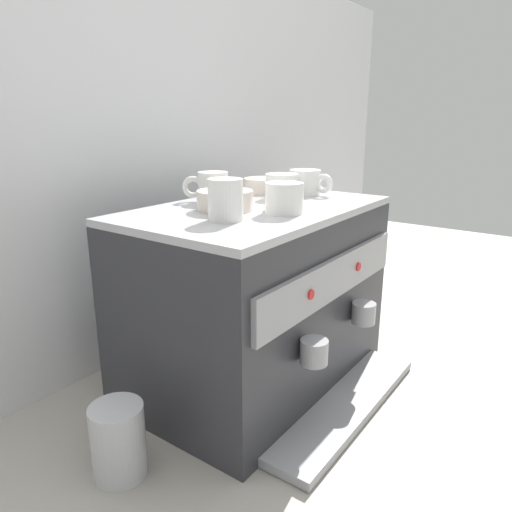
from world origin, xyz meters
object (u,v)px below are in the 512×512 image
object	(u,v)px
ceramic_cup_1	(226,199)
espresso_machine	(258,297)
ceramic_cup_2	(283,186)
milk_pitcher	(118,441)
ceramic_cup_0	(308,182)
ceramic_bowl_1	(264,185)
ceramic_bowl_0	(225,201)
ceramic_cup_4	(284,198)
coffee_grinder	(341,262)
ceramic_cup_3	(211,187)

from	to	relation	value
ceramic_cup_1	espresso_machine	bearing A→B (deg)	12.39
ceramic_cup_2	milk_pitcher	world-z (taller)	ceramic_cup_2
ceramic_cup_0	ceramic_bowl_1	bearing A→B (deg)	105.94
ceramic_cup_1	ceramic_cup_2	world-z (taller)	ceramic_cup_1
ceramic_bowl_0	ceramic_cup_2	bearing A→B (deg)	-4.45
ceramic_bowl_1	ceramic_cup_4	bearing A→B (deg)	-136.84
ceramic_cup_1	ceramic_bowl_0	distance (m)	0.11
ceramic_cup_0	coffee_grinder	world-z (taller)	ceramic_cup_0
espresso_machine	ceramic_cup_1	xyz separation A→B (m)	(-0.15, -0.03, 0.26)
ceramic_cup_3	ceramic_bowl_1	xyz separation A→B (m)	(0.20, -0.02, -0.02)
espresso_machine	ceramic_cup_1	distance (m)	0.31
ceramic_cup_0	ceramic_bowl_1	xyz separation A→B (m)	(-0.03, 0.12, -0.01)
espresso_machine	ceramic_cup_4	bearing A→B (deg)	-107.48
ceramic_cup_3	coffee_grinder	world-z (taller)	ceramic_cup_3
ceramic_cup_4	ceramic_bowl_0	world-z (taller)	ceramic_cup_4
ceramic_cup_2	ceramic_bowl_1	xyz separation A→B (m)	(0.05, 0.09, -0.01)
espresso_machine	milk_pitcher	xyz separation A→B (m)	(-0.43, 0.01, -0.15)
ceramic_bowl_1	milk_pitcher	world-z (taller)	ceramic_bowl_1
ceramic_cup_1	milk_pitcher	distance (m)	0.49
espresso_machine	ceramic_cup_4	xyz separation A→B (m)	(-0.03, -0.09, 0.25)
ceramic_cup_3	ceramic_bowl_1	distance (m)	0.20
ceramic_cup_1	milk_pitcher	size ratio (longest dim) A/B	0.76
ceramic_cup_0	coffee_grinder	bearing A→B (deg)	0.74
ceramic_cup_0	ceramic_cup_3	bearing A→B (deg)	149.69
ceramic_cup_3	milk_pitcher	size ratio (longest dim) A/B	0.69
espresso_machine	ceramic_bowl_1	size ratio (longest dim) A/B	5.72
ceramic_bowl_0	ceramic_bowl_1	bearing A→B (deg)	16.68
ceramic_cup_3	ceramic_cup_4	xyz separation A→B (m)	(-0.02, -0.22, -0.00)
ceramic_cup_0	ceramic_cup_4	distance (m)	0.26
ceramic_cup_2	milk_pitcher	bearing A→B (deg)	-178.80
coffee_grinder	milk_pitcher	bearing A→B (deg)	179.51
ceramic_cup_2	ceramic_cup_4	distance (m)	0.19
ceramic_cup_0	ceramic_bowl_1	distance (m)	0.12
milk_pitcher	ceramic_bowl_0	bearing A→B (deg)	4.55
ceramic_cup_1	milk_pitcher	world-z (taller)	ceramic_cup_1
milk_pitcher	espresso_machine	bearing A→B (deg)	-0.88
ceramic_cup_1	ceramic_cup_2	size ratio (longest dim) A/B	0.93
coffee_grinder	milk_pitcher	distance (m)	0.89
ceramic_bowl_0	milk_pitcher	bearing A→B (deg)	-175.45
ceramic_cup_4	ceramic_bowl_0	bearing A→B (deg)	111.14
coffee_grinder	ceramic_cup_0	bearing A→B (deg)	-179.26
espresso_machine	ceramic_cup_0	distance (m)	0.34
ceramic_cup_3	coffee_grinder	size ratio (longest dim) A/B	0.24
ceramic_cup_0	ceramic_bowl_0	distance (m)	0.30
ceramic_cup_2	coffee_grinder	size ratio (longest dim) A/B	0.29
espresso_machine	ceramic_bowl_0	xyz separation A→B (m)	(-0.07, 0.03, 0.24)
ceramic_cup_2	ceramic_cup_3	size ratio (longest dim) A/B	1.18
ceramic_cup_4	milk_pitcher	xyz separation A→B (m)	(-0.40, 0.09, -0.40)
ceramic_cup_0	milk_pitcher	distance (m)	0.76
ceramic_cup_4	coffee_grinder	xyz separation A→B (m)	(0.48, 0.09, -0.28)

